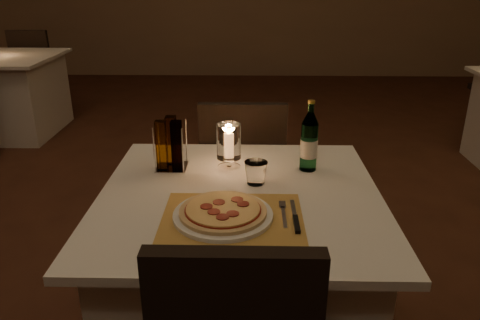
{
  "coord_description": "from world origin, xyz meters",
  "views": [
    {
      "loc": [
        0.29,
        -2.0,
        1.48
      ],
      "look_at": [
        0.26,
        -0.49,
        0.86
      ],
      "focal_mm": 35.0,
      "sensor_mm": 36.0,
      "label": 1
    }
  ],
  "objects_px": {
    "main_table": "(240,279)",
    "neighbor_table_left": "(7,95)",
    "chair_far": "(243,165)",
    "tumbler": "(256,173)",
    "water_bottle": "(309,142)",
    "hurricane_candle": "(229,143)",
    "plate": "(223,215)",
    "pizza": "(223,211)"
  },
  "relations": [
    {
      "from": "main_table",
      "to": "neighbor_table_left",
      "type": "relative_size",
      "value": 1.0
    },
    {
      "from": "chair_far",
      "to": "tumbler",
      "type": "xyz_separation_m",
      "value": [
        0.06,
        -0.63,
        0.23
      ]
    },
    {
      "from": "tumbler",
      "to": "water_bottle",
      "type": "relative_size",
      "value": 0.31
    },
    {
      "from": "main_table",
      "to": "hurricane_candle",
      "type": "bearing_deg",
      "value": 102.21
    },
    {
      "from": "hurricane_candle",
      "to": "main_table",
      "type": "bearing_deg",
      "value": -77.79
    },
    {
      "from": "plate",
      "to": "water_bottle",
      "type": "height_order",
      "value": "water_bottle"
    },
    {
      "from": "main_table",
      "to": "neighbor_table_left",
      "type": "bearing_deg",
      "value": 129.14
    },
    {
      "from": "pizza",
      "to": "plate",
      "type": "bearing_deg",
      "value": 168.04
    },
    {
      "from": "pizza",
      "to": "neighbor_table_left",
      "type": "bearing_deg",
      "value": 126.8
    },
    {
      "from": "water_bottle",
      "to": "chair_far",
      "type": "bearing_deg",
      "value": 118.27
    },
    {
      "from": "main_table",
      "to": "water_bottle",
      "type": "xyz_separation_m",
      "value": [
        0.26,
        0.22,
        0.48
      ]
    },
    {
      "from": "neighbor_table_left",
      "to": "main_table",
      "type": "bearing_deg",
      "value": -50.86
    },
    {
      "from": "pizza",
      "to": "hurricane_candle",
      "type": "bearing_deg",
      "value": 89.83
    },
    {
      "from": "hurricane_candle",
      "to": "chair_far",
      "type": "bearing_deg",
      "value": 84.33
    },
    {
      "from": "pizza",
      "to": "hurricane_candle",
      "type": "distance_m",
      "value": 0.41
    },
    {
      "from": "hurricane_candle",
      "to": "water_bottle",
      "type": "bearing_deg",
      "value": -0.52
    },
    {
      "from": "tumbler",
      "to": "neighbor_table_left",
      "type": "height_order",
      "value": "tumbler"
    },
    {
      "from": "main_table",
      "to": "pizza",
      "type": "height_order",
      "value": "pizza"
    },
    {
      "from": "plate",
      "to": "pizza",
      "type": "distance_m",
      "value": 0.02
    },
    {
      "from": "water_bottle",
      "to": "neighbor_table_left",
      "type": "xyz_separation_m",
      "value": [
        -2.55,
        2.59,
        -0.48
      ]
    },
    {
      "from": "chair_far",
      "to": "plate",
      "type": "relative_size",
      "value": 2.81
    },
    {
      "from": "chair_far",
      "to": "neighbor_table_left",
      "type": "height_order",
      "value": "chair_far"
    },
    {
      "from": "main_table",
      "to": "tumbler",
      "type": "relative_size",
      "value": 11.6
    },
    {
      "from": "water_bottle",
      "to": "hurricane_candle",
      "type": "bearing_deg",
      "value": 179.48
    },
    {
      "from": "water_bottle",
      "to": "plate",
      "type": "bearing_deg",
      "value": -128.07
    },
    {
      "from": "plate",
      "to": "neighbor_table_left",
      "type": "bearing_deg",
      "value": 126.8
    },
    {
      "from": "tumbler",
      "to": "hurricane_candle",
      "type": "xyz_separation_m",
      "value": [
        -0.11,
        0.14,
        0.07
      ]
    },
    {
      "from": "plate",
      "to": "chair_far",
      "type": "bearing_deg",
      "value": 86.8
    },
    {
      "from": "main_table",
      "to": "tumbler",
      "type": "distance_m",
      "value": 0.42
    },
    {
      "from": "pizza",
      "to": "water_bottle",
      "type": "relative_size",
      "value": 0.99
    },
    {
      "from": "pizza",
      "to": "hurricane_candle",
      "type": "xyz_separation_m",
      "value": [
        0.0,
        0.4,
        0.08
      ]
    },
    {
      "from": "hurricane_candle",
      "to": "neighbor_table_left",
      "type": "bearing_deg",
      "value": 130.89
    },
    {
      "from": "pizza",
      "to": "hurricane_candle",
      "type": "height_order",
      "value": "hurricane_candle"
    },
    {
      "from": "main_table",
      "to": "neighbor_table_left",
      "type": "distance_m",
      "value": 3.62
    },
    {
      "from": "water_bottle",
      "to": "hurricane_candle",
      "type": "distance_m",
      "value": 0.31
    },
    {
      "from": "chair_far",
      "to": "neighbor_table_left",
      "type": "relative_size",
      "value": 0.9
    },
    {
      "from": "water_bottle",
      "to": "neighbor_table_left",
      "type": "bearing_deg",
      "value": 134.6
    },
    {
      "from": "chair_far",
      "to": "pizza",
      "type": "bearing_deg",
      "value": -93.19
    },
    {
      "from": "chair_far",
      "to": "water_bottle",
      "type": "xyz_separation_m",
      "value": [
        0.26,
        -0.49,
        0.3
      ]
    },
    {
      "from": "chair_far",
      "to": "pizza",
      "type": "relative_size",
      "value": 3.21
    },
    {
      "from": "main_table",
      "to": "water_bottle",
      "type": "bearing_deg",
      "value": 39.96
    },
    {
      "from": "chair_far",
      "to": "neighbor_table_left",
      "type": "xyz_separation_m",
      "value": [
        -2.29,
        2.09,
        -0.18
      ]
    }
  ]
}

